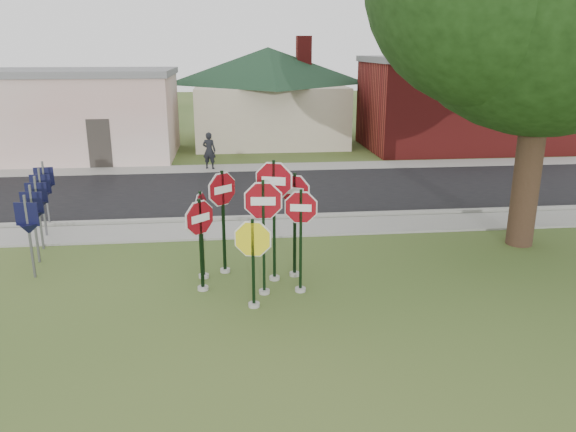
{
  "coord_description": "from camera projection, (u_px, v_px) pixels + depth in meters",
  "views": [
    {
      "loc": [
        -0.4,
        -10.3,
        5.19
      ],
      "look_at": [
        0.94,
        2.0,
        1.46
      ],
      "focal_mm": 35.0,
      "sensor_mm": 36.0,
      "label": 1
    }
  ],
  "objects": [
    {
      "name": "stop_sign_far_right",
      "position": [
        295.0,
        211.0,
        12.84
      ],
      "size": [
        0.86,
        0.57,
        2.59
      ],
      "color": "#9C9A91",
      "rests_on": "ground"
    },
    {
      "name": "building_brick",
      "position": [
        463.0,
        102.0,
        29.5
      ],
      "size": [
        10.2,
        6.2,
        4.75
      ],
      "color": "maroon",
      "rests_on": "ground"
    },
    {
      "name": "stop_sign_center",
      "position": [
        263.0,
        220.0,
        11.86
      ],
      "size": [
        1.13,
        0.24,
        2.67
      ],
      "color": "#9C9A91",
      "rests_on": "ground"
    },
    {
      "name": "sidewalk_far",
      "position": [
        237.0,
        168.0,
        24.95
      ],
      "size": [
        60.0,
        1.6,
        0.06
      ],
      "primitive_type": "cube",
      "color": "gray",
      "rests_on": "ground"
    },
    {
      "name": "building_house",
      "position": [
        268.0,
        76.0,
        31.44
      ],
      "size": [
        11.6,
        11.6,
        6.2
      ],
      "color": "beige",
      "rests_on": "ground"
    },
    {
      "name": "stop_sign_back_right",
      "position": [
        274.0,
        201.0,
        12.53
      ],
      "size": [
        1.12,
        0.37,
        2.95
      ],
      "color": "#9C9A91",
      "rests_on": "ground"
    },
    {
      "name": "road",
      "position": [
        240.0,
        192.0,
        20.86
      ],
      "size": [
        60.0,
        7.0,
        0.04
      ],
      "primitive_type": "cube",
      "color": "black",
      "rests_on": "ground"
    },
    {
      "name": "stop_sign_back_left",
      "position": [
        223.0,
        207.0,
        13.05
      ],
      "size": [
        0.85,
        0.72,
        2.6
      ],
      "color": "#9C9A91",
      "rests_on": "ground"
    },
    {
      "name": "stop_sign_left",
      "position": [
        200.0,
        233.0,
        12.14
      ],
      "size": [
        0.79,
        0.73,
        2.21
      ],
      "color": "#9C9A91",
      "rests_on": "ground"
    },
    {
      "name": "route_sign_row",
      "position": [
        38.0,
        205.0,
        14.72
      ],
      "size": [
        1.43,
        4.63,
        2.0
      ],
      "color": "#59595E",
      "rests_on": "ground"
    },
    {
      "name": "bg_tree_right",
      "position": [
        567.0,
        41.0,
        36.76
      ],
      "size": [
        5.6,
        5.6,
        8.4
      ],
      "color": "#2F2215",
      "rests_on": "ground"
    },
    {
      "name": "ground",
      "position": [
        253.0,
        315.0,
        11.35
      ],
      "size": [
        120.0,
        120.0,
        0.0
      ],
      "primitive_type": "plane",
      "color": "#344F1D",
      "rests_on": "ground"
    },
    {
      "name": "curb",
      "position": [
        243.0,
        218.0,
        17.51
      ],
      "size": [
        60.0,
        0.2,
        0.14
      ],
      "primitive_type": "cube",
      "color": "gray",
      "rests_on": "ground"
    },
    {
      "name": "stop_sign_right",
      "position": [
        301.0,
        228.0,
        12.03
      ],
      "size": [
        0.96,
        0.24,
        2.43
      ],
      "color": "#9C9A91",
      "rests_on": "ground"
    },
    {
      "name": "building_stucco",
      "position": [
        47.0,
        113.0,
        26.92
      ],
      "size": [
        12.2,
        6.2,
        4.2
      ],
      "color": "silver",
      "rests_on": "ground"
    },
    {
      "name": "stop_sign_yellow",
      "position": [
        253.0,
        254.0,
        11.38
      ],
      "size": [
        1.04,
        0.24,
        2.02
      ],
      "color": "#9C9A91",
      "rests_on": "ground"
    },
    {
      "name": "pedestrian",
      "position": [
        209.0,
        151.0,
        24.51
      ],
      "size": [
        0.67,
        0.53,
        1.6
      ],
      "primitive_type": "imported",
      "rotation": [
        0.0,
        0.0,
        2.86
      ],
      "color": "black",
      "rests_on": "sidewalk_far"
    },
    {
      "name": "stop_sign_far_left",
      "position": [
        201.0,
        224.0,
        12.81
      ],
      "size": [
        0.3,
        0.99,
        2.2
      ],
      "color": "#9C9A91",
      "rests_on": "ground"
    },
    {
      "name": "sidewalk_near",
      "position": [
        244.0,
        229.0,
        16.57
      ],
      "size": [
        60.0,
        1.6,
        0.06
      ],
      "primitive_type": "cube",
      "color": "gray",
      "rests_on": "ground"
    }
  ]
}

